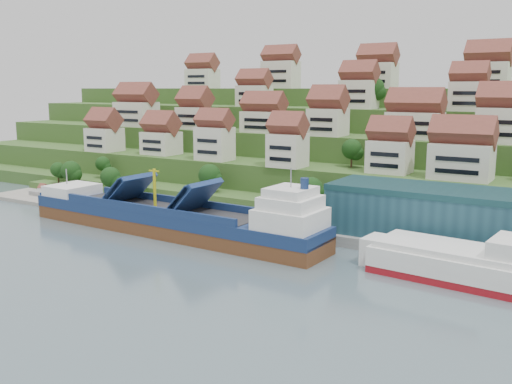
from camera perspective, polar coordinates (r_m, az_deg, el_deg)
The scene contains 11 objects.
ground at distance 120.99m, azimuth -4.72°, elevation -4.61°, with size 300.00×300.00×0.00m, color slate.
quay at distance 123.32m, azimuth 6.99°, elevation -3.84°, with size 180.00×14.00×2.20m, color gray.
pebble_beach at distance 168.76m, azimuth -18.24°, elevation -0.64°, with size 45.00×20.00×1.00m, color gray.
hillside at distance 210.25m, azimuth 12.34°, elevation 4.52°, with size 260.00×128.00×31.00m.
hillside_village at distance 169.62m, azimuth 7.86°, elevation 8.00°, with size 153.91×64.73×29.57m.
hillside_trees at distance 159.63m, azimuth 2.06°, elevation 5.14°, with size 137.70×62.34×30.98m.
warehouse at distance 114.64m, azimuth 22.16°, elevation -2.49°, with size 60.00×15.00×10.00m, color #204857.
flagpole at distance 118.42m, azimuth 5.20°, elevation -1.52°, with size 1.28×0.16×8.00m.
beach_huts at distance 169.23m, azimuth -19.03°, elevation -0.11°, with size 14.40×3.70×2.20m.
cargo_ship at distance 123.97m, azimuth -8.02°, elevation -2.80°, with size 74.91×13.86×16.50m.
second_ship at distance 99.65m, azimuth 20.78°, elevation -6.94°, with size 31.81×14.13×8.97m.
Camera 1 is at (69.98, -93.65, 31.19)m, focal length 40.00 mm.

